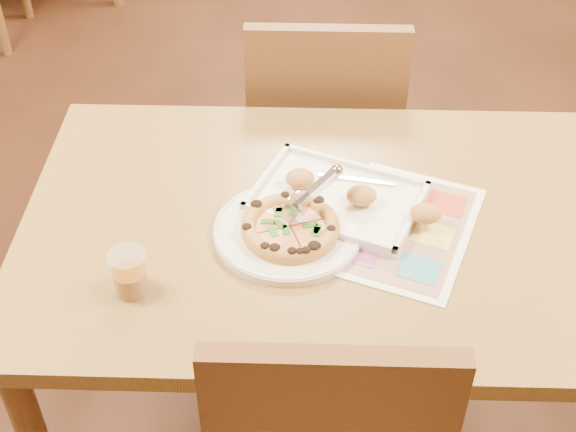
{
  "coord_description": "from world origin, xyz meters",
  "views": [
    {
      "loc": [
        -0.05,
        -1.28,
        1.84
      ],
      "look_at": [
        -0.08,
        -0.05,
        0.77
      ],
      "focal_mm": 50.0,
      "sensor_mm": 36.0,
      "label": 1
    }
  ],
  "objects_px": {
    "chair_far": "(324,119)",
    "pizza_cutter": "(310,194)",
    "glass_tumbler": "(130,275)",
    "menu": "(404,228)",
    "dining_table": "(326,249)",
    "plate": "(288,231)",
    "appetizer_tray": "(342,199)",
    "pizza": "(290,227)"
  },
  "relations": [
    {
      "from": "chair_far",
      "to": "pizza_cutter",
      "type": "relative_size",
      "value": 3.96
    },
    {
      "from": "glass_tumbler",
      "to": "menu",
      "type": "height_order",
      "value": "glass_tumbler"
    },
    {
      "from": "chair_far",
      "to": "menu",
      "type": "relative_size",
      "value": 1.25
    },
    {
      "from": "dining_table",
      "to": "menu",
      "type": "xyz_separation_m",
      "value": [
        0.16,
        -0.02,
        0.09
      ]
    },
    {
      "from": "plate",
      "to": "chair_far",
      "type": "bearing_deg",
      "value": 82.75
    },
    {
      "from": "chair_far",
      "to": "dining_table",
      "type": "bearing_deg",
      "value": 90.0
    },
    {
      "from": "dining_table",
      "to": "plate",
      "type": "bearing_deg",
      "value": -149.7
    },
    {
      "from": "appetizer_tray",
      "to": "menu",
      "type": "height_order",
      "value": "appetizer_tray"
    },
    {
      "from": "plate",
      "to": "appetizer_tray",
      "type": "height_order",
      "value": "appetizer_tray"
    },
    {
      "from": "chair_far",
      "to": "pizza",
      "type": "xyz_separation_m",
      "value": [
        -0.08,
        -0.66,
        0.18
      ]
    },
    {
      "from": "dining_table",
      "to": "glass_tumbler",
      "type": "height_order",
      "value": "glass_tumbler"
    },
    {
      "from": "pizza_cutter",
      "to": "plate",
      "type": "bearing_deg",
      "value": 173.86
    },
    {
      "from": "dining_table",
      "to": "pizza",
      "type": "xyz_separation_m",
      "value": [
        -0.08,
        -0.06,
        0.11
      ]
    },
    {
      "from": "appetizer_tray",
      "to": "menu",
      "type": "xyz_separation_m",
      "value": [
        0.13,
        -0.07,
        -0.01
      ]
    },
    {
      "from": "chair_far",
      "to": "plate",
      "type": "height_order",
      "value": "chair_far"
    },
    {
      "from": "dining_table",
      "to": "glass_tumbler",
      "type": "xyz_separation_m",
      "value": [
        -0.38,
        -0.22,
        0.13
      ]
    },
    {
      "from": "chair_far",
      "to": "plate",
      "type": "relative_size",
      "value": 1.52
    },
    {
      "from": "chair_far",
      "to": "glass_tumbler",
      "type": "bearing_deg",
      "value": 65.25
    },
    {
      "from": "glass_tumbler",
      "to": "pizza",
      "type": "bearing_deg",
      "value": 28.06
    },
    {
      "from": "pizza",
      "to": "menu",
      "type": "bearing_deg",
      "value": 8.08
    },
    {
      "from": "pizza_cutter",
      "to": "menu",
      "type": "height_order",
      "value": "pizza_cutter"
    },
    {
      "from": "chair_far",
      "to": "pizza_cutter",
      "type": "distance_m",
      "value": 0.66
    },
    {
      "from": "pizza",
      "to": "glass_tumbler",
      "type": "relative_size",
      "value": 2.2
    },
    {
      "from": "pizza_cutter",
      "to": "menu",
      "type": "distance_m",
      "value": 0.21
    },
    {
      "from": "chair_far",
      "to": "plate",
      "type": "distance_m",
      "value": 0.67
    },
    {
      "from": "pizza_cutter",
      "to": "appetizer_tray",
      "type": "bearing_deg",
      "value": 2.73
    },
    {
      "from": "appetizer_tray",
      "to": "pizza_cutter",
      "type": "bearing_deg",
      "value": -136.24
    },
    {
      "from": "dining_table",
      "to": "plate",
      "type": "height_order",
      "value": "plate"
    },
    {
      "from": "chair_far",
      "to": "glass_tumbler",
      "type": "xyz_separation_m",
      "value": [
        -0.38,
        -0.82,
        0.19
      ]
    },
    {
      "from": "menu",
      "to": "plate",
      "type": "bearing_deg",
      "value": -174.28
    },
    {
      "from": "pizza",
      "to": "pizza_cutter",
      "type": "distance_m",
      "value": 0.08
    },
    {
      "from": "pizza",
      "to": "appetizer_tray",
      "type": "height_order",
      "value": "appetizer_tray"
    },
    {
      "from": "plate",
      "to": "pizza_cutter",
      "type": "relative_size",
      "value": 2.61
    },
    {
      "from": "plate",
      "to": "dining_table",
      "type": "bearing_deg",
      "value": 30.3
    },
    {
      "from": "appetizer_tray",
      "to": "menu",
      "type": "relative_size",
      "value": 1.12
    },
    {
      "from": "plate",
      "to": "glass_tumbler",
      "type": "bearing_deg",
      "value": -150.14
    },
    {
      "from": "plate",
      "to": "glass_tumbler",
      "type": "xyz_separation_m",
      "value": [
        -0.3,
        -0.17,
        0.03
      ]
    },
    {
      "from": "glass_tumbler",
      "to": "menu",
      "type": "xyz_separation_m",
      "value": [
        0.54,
        0.19,
        -0.04
      ]
    },
    {
      "from": "pizza",
      "to": "menu",
      "type": "relative_size",
      "value": 0.54
    },
    {
      "from": "chair_far",
      "to": "pizza",
      "type": "distance_m",
      "value": 0.69
    },
    {
      "from": "dining_table",
      "to": "menu",
      "type": "height_order",
      "value": "menu"
    },
    {
      "from": "plate",
      "to": "menu",
      "type": "height_order",
      "value": "plate"
    }
  ]
}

